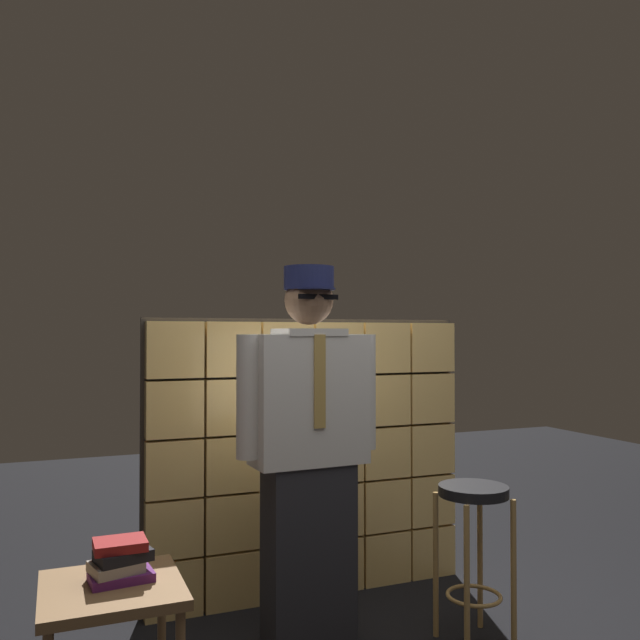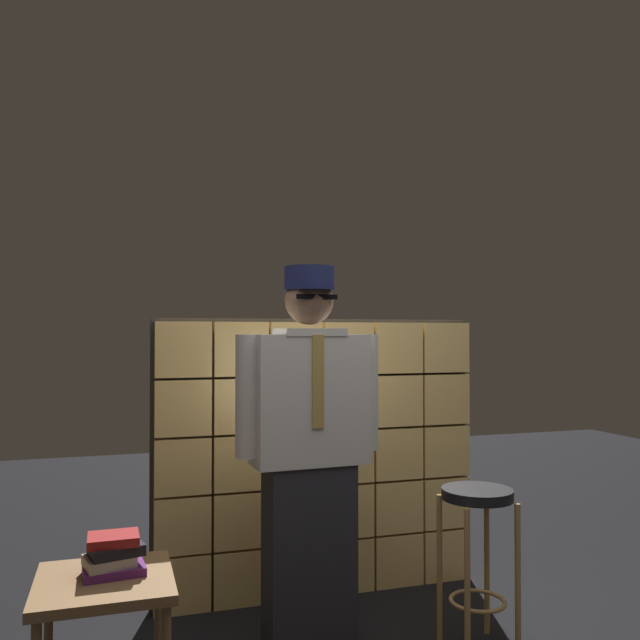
{
  "view_description": "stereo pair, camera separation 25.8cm",
  "coord_description": "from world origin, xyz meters",
  "px_view_note": "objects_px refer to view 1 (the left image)",
  "views": [
    {
      "loc": [
        -1.39,
        -2.41,
        1.51
      ],
      "look_at": [
        -0.21,
        0.49,
        1.57
      ],
      "focal_mm": 36.61,
      "sensor_mm": 36.0,
      "label": 1
    },
    {
      "loc": [
        -1.14,
        -2.5,
        1.51
      ],
      "look_at": [
        -0.21,
        0.49,
        1.57
      ],
      "focal_mm": 36.61,
      "sensor_mm": 36.0,
      "label": 2
    }
  ],
  "objects_px": {
    "bar_stool": "(474,526)",
    "side_table": "(112,604)",
    "book_stack": "(120,561)",
    "standing_person": "(309,448)"
  },
  "relations": [
    {
      "from": "bar_stool",
      "to": "book_stack",
      "type": "bearing_deg",
      "value": -178.2
    },
    {
      "from": "standing_person",
      "to": "side_table",
      "type": "distance_m",
      "value": 1.1
    },
    {
      "from": "bar_stool",
      "to": "side_table",
      "type": "bearing_deg",
      "value": -177.32
    },
    {
      "from": "side_table",
      "to": "book_stack",
      "type": "distance_m",
      "value": 0.16
    },
    {
      "from": "book_stack",
      "to": "side_table",
      "type": "bearing_deg",
      "value": -140.37
    },
    {
      "from": "standing_person",
      "to": "bar_stool",
      "type": "xyz_separation_m",
      "value": [
        0.76,
        -0.25,
        -0.39
      ]
    },
    {
      "from": "standing_person",
      "to": "side_table",
      "type": "relative_size",
      "value": 3.29
    },
    {
      "from": "side_table",
      "to": "book_stack",
      "type": "height_order",
      "value": "book_stack"
    },
    {
      "from": "side_table",
      "to": "book_stack",
      "type": "xyz_separation_m",
      "value": [
        0.03,
        0.03,
        0.15
      ]
    },
    {
      "from": "standing_person",
      "to": "bar_stool",
      "type": "distance_m",
      "value": 0.89
    }
  ]
}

